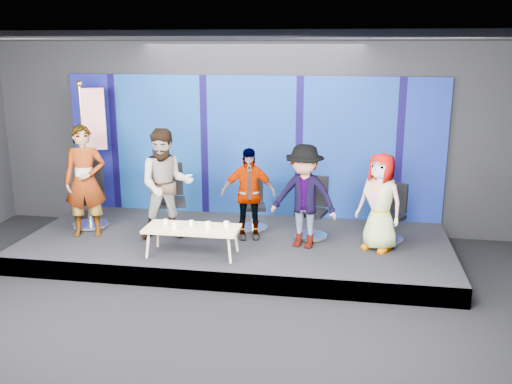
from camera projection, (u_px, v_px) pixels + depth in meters
The scene contains 21 objects.
ground at pixel (197, 324), 7.23m from camera, with size 10.00×10.00×0.00m, color black.
room_walls at pixel (191, 134), 6.61m from camera, with size 10.02×8.02×3.51m.
riser at pixel (236, 246), 9.57m from camera, with size 7.00×3.00×0.30m, color black.
backdrop at pixel (251, 146), 10.59m from camera, with size 7.00×0.08×2.60m, color #0F0756.
chair_a at pixel (90, 205), 10.09m from camera, with size 0.80×0.80×1.15m.
panelist_a at pixel (85, 181), 9.47m from camera, with size 0.68×0.45×1.87m, color black.
chair_b at pixel (171, 208), 9.93m from camera, with size 0.82×0.82×1.14m.
panelist_b at pixel (166, 185), 9.30m from camera, with size 0.90×0.70×1.84m, color black.
chair_c at pixel (253, 211), 9.96m from camera, with size 0.64×0.64×0.94m.
panelist_c at pixel (248, 194), 9.37m from camera, with size 0.89×0.37×1.53m, color black.
chair_d at pixel (312, 218), 9.51m from camera, with size 0.70×0.70×1.02m.
panelist_d at pixel (304, 196), 8.94m from camera, with size 1.07×0.61×1.66m, color black.
chair_e at pixel (390, 222), 9.34m from camera, with size 0.74×0.74×0.95m.
panelist_e at pixel (380, 202), 8.82m from camera, with size 0.75×0.49×1.54m, color black.
coffee_table at pixel (192, 230), 8.68m from camera, with size 1.44×0.61×0.44m.
mug_a at pixel (165, 222), 8.78m from camera, with size 0.07×0.07×0.09m, color white.
mug_b at pixel (174, 226), 8.58m from camera, with size 0.09×0.09×0.11m, color white.
mug_c at pixel (191, 223), 8.73m from camera, with size 0.07×0.07×0.09m, color white.
mug_d at pixel (208, 225), 8.59m from camera, with size 0.09×0.09×0.11m, color white.
mug_e at pixel (226, 225), 8.63m from camera, with size 0.09×0.09×0.10m, color white.
flag_stand at pixel (91, 147), 10.33m from camera, with size 0.56×0.35×2.53m.
Camera 1 is at (1.85, -6.35, 3.44)m, focal length 40.00 mm.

